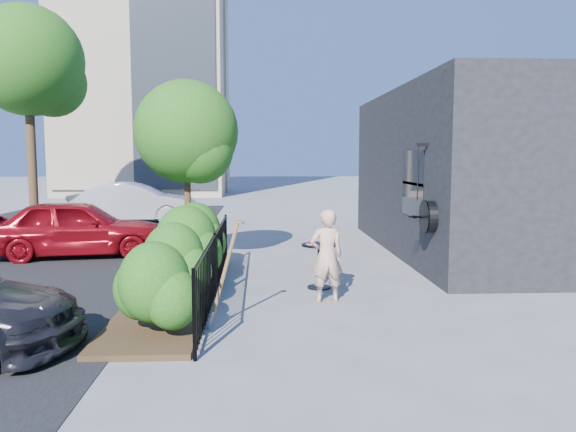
{
  "coord_description": "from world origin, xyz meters",
  "views": [
    {
      "loc": [
        -0.73,
        -9.35,
        2.36
      ],
      "look_at": [
        -0.19,
        1.67,
        1.2
      ],
      "focal_mm": 35.0,
      "sensor_mm": 36.0,
      "label": 1
    }
  ],
  "objects": [
    {
      "name": "car_silver",
      "position": [
        -5.26,
        10.96,
        0.72
      ],
      "size": [
        4.42,
        1.61,
        1.45
      ],
      "primitive_type": "imported",
      "rotation": [
        0.0,
        0.0,
        1.59
      ],
      "color": "silver",
      "rests_on": "ground"
    },
    {
      "name": "street_tree_far",
      "position": [
        -9.94,
        13.96,
        5.92
      ],
      "size": [
        4.4,
        4.4,
        8.28
      ],
      "color": "#3F2B19",
      "rests_on": "ground"
    },
    {
      "name": "car_red",
      "position": [
        -5.09,
        4.08,
        0.69
      ],
      "size": [
        4.26,
        2.23,
        1.38
      ],
      "primitive_type": "imported",
      "rotation": [
        0.0,
        0.0,
        1.72
      ],
      "color": "maroon",
      "rests_on": "ground"
    },
    {
      "name": "woman",
      "position": [
        0.34,
        -0.39,
        0.76
      ],
      "size": [
        0.6,
        0.44,
        1.52
      ],
      "primitive_type": "imported",
      "rotation": [
        0.0,
        0.0,
        3.29
      ],
      "color": "#DCA78E",
      "rests_on": "ground"
    },
    {
      "name": "ground",
      "position": [
        0.0,
        0.0,
        0.0
      ],
      "size": [
        120.0,
        120.0,
        0.0
      ],
      "primitive_type": "plane",
      "color": "gray",
      "rests_on": "ground"
    },
    {
      "name": "shop_building",
      "position": [
        5.5,
        4.5,
        2.0
      ],
      "size": [
        6.22,
        9.0,
        4.0
      ],
      "color": "black",
      "rests_on": "ground"
    },
    {
      "name": "planting_bed",
      "position": [
        -2.2,
        0.0,
        0.04
      ],
      "size": [
        1.3,
        6.0,
        0.08
      ],
      "primitive_type": "cube",
      "color": "#382616",
      "rests_on": "ground"
    },
    {
      "name": "shrubs",
      "position": [
        -2.1,
        0.1,
        0.7
      ],
      "size": [
        1.1,
        5.6,
        1.24
      ],
      "color": "#1A5713",
      "rests_on": "ground"
    },
    {
      "name": "fence",
      "position": [
        -1.5,
        0.0,
        0.56
      ],
      "size": [
        0.05,
        6.05,
        1.1
      ],
      "color": "black",
      "rests_on": "ground"
    },
    {
      "name": "shovel",
      "position": [
        -1.26,
        -1.72,
        0.68
      ],
      "size": [
        0.52,
        0.2,
        1.54
      ],
      "color": "brown",
      "rests_on": "ground"
    },
    {
      "name": "patio_tree",
      "position": [
        -2.24,
        2.76,
        2.76
      ],
      "size": [
        2.2,
        2.2,
        3.94
      ],
      "color": "#3F2B19",
      "rests_on": "ground"
    },
    {
      "name": "cafe_table",
      "position": [
        0.32,
        0.57,
        0.56
      ],
      "size": [
        0.64,
        0.64,
        0.86
      ],
      "rotation": [
        0.0,
        0.0,
        0.29
      ],
      "color": "black",
      "rests_on": "ground"
    }
  ]
}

